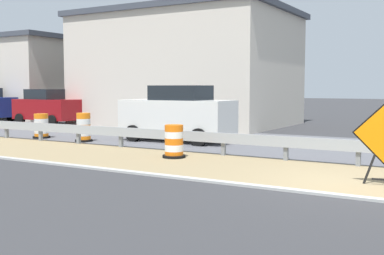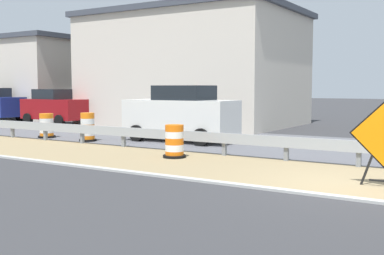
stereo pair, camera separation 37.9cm
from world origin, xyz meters
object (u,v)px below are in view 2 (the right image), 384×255
at_px(car_distant_a, 57,107).
at_px(utility_pole_near, 219,50).
at_px(traffic_barrel_nearest, 174,143).
at_px(traffic_barrel_close, 88,128).
at_px(traffic_barrel_mid, 47,127).
at_px(car_trailing_far_lane, 181,114).

bearing_deg(car_distant_a, utility_pole_near, 11.59).
distance_m(traffic_barrel_nearest, traffic_barrel_close, 5.65).
height_order(traffic_barrel_close, traffic_barrel_mid, traffic_barrel_close).
xyz_separation_m(car_trailing_far_lane, utility_pole_near, (4.94, 1.06, 2.79)).
bearing_deg(utility_pole_near, traffic_barrel_mid, 146.55).
relative_size(traffic_barrel_mid, car_trailing_far_lane, 0.23).
distance_m(car_trailing_far_lane, utility_pole_near, 5.78).
height_order(traffic_barrel_nearest, traffic_barrel_mid, traffic_barrel_mid).
distance_m(car_trailing_far_lane, car_distant_a, 11.12).
bearing_deg(traffic_barrel_close, traffic_barrel_nearest, -109.00).
relative_size(traffic_barrel_nearest, utility_pole_near, 0.13).
bearing_deg(traffic_barrel_nearest, utility_pole_near, 20.62).
distance_m(traffic_barrel_nearest, car_trailing_far_lane, 4.37).
height_order(car_distant_a, utility_pole_near, utility_pole_near).
distance_m(traffic_barrel_mid, car_distant_a, 7.27).
bearing_deg(traffic_barrel_close, car_distant_a, 55.01).
relative_size(traffic_barrel_close, car_distant_a, 0.27).
bearing_deg(utility_pole_near, car_distant_a, 99.49).
xyz_separation_m(traffic_barrel_nearest, car_trailing_far_lane, (3.72, 2.20, 0.64)).
bearing_deg(traffic_barrel_mid, utility_pole_near, -33.45).
xyz_separation_m(traffic_barrel_close, utility_pole_near, (6.83, -2.08, 3.38)).
height_order(traffic_barrel_nearest, utility_pole_near, utility_pole_near).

